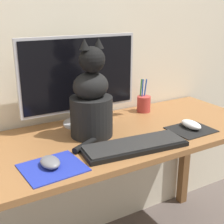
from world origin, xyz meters
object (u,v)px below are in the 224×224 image
at_px(computer_mouse_left, 50,162).
at_px(pen_cup, 144,103).
at_px(monitor, 80,78).
at_px(cat, 91,101).
at_px(keyboard, 134,146).
at_px(computer_mouse_right, 191,124).

height_order(computer_mouse_left, pen_cup, pen_cup).
xyz_separation_m(monitor, pen_cup, (0.37, 0.00, -0.18)).
xyz_separation_m(computer_mouse_left, cat, (0.25, 0.18, 0.13)).
bearing_deg(monitor, keyboard, -78.83).
relative_size(monitor, cat, 1.36).
relative_size(computer_mouse_left, cat, 0.23).
height_order(keyboard, cat, cat).
height_order(keyboard, pen_cup, pen_cup).
relative_size(computer_mouse_right, pen_cup, 0.65).
bearing_deg(pen_cup, cat, -158.40).
relative_size(monitor, computer_mouse_left, 5.86).
relative_size(keyboard, cat, 1.05).
distance_m(computer_mouse_left, pen_cup, 0.72).
distance_m(monitor, pen_cup, 0.41).
distance_m(monitor, keyboard, 0.42).
distance_m(monitor, computer_mouse_right, 0.55).
height_order(cat, pen_cup, cat).
distance_m(computer_mouse_right, pen_cup, 0.32).
bearing_deg(cat, computer_mouse_left, -151.32).
bearing_deg(computer_mouse_left, keyboard, -3.44).
relative_size(monitor, computer_mouse_right, 4.96).
distance_m(keyboard, pen_cup, 0.46).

